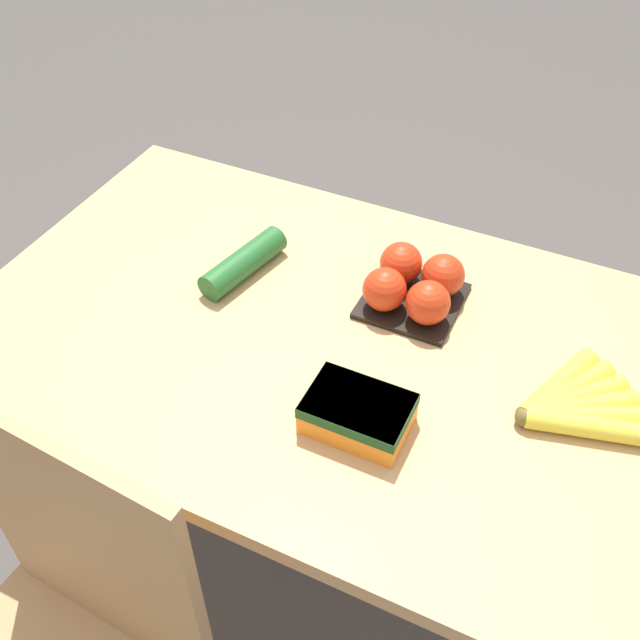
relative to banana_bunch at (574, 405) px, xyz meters
The scene contains 6 objects.
ground_plane 0.87m from the banana_bunch, ahead, with size 12.00×12.00×0.00m, color #4C4742.
dining_table 0.43m from the banana_bunch, ahead, with size 1.18×0.75×0.75m.
banana_bunch is the anchor object (origin of this frame).
tomato_pack 0.32m from the banana_bunch, 22.60° to the right, with size 0.16×0.16×0.08m.
carrot_bag 0.32m from the banana_bunch, 29.88° to the left, with size 0.15×0.10×0.05m.
cucumber_near 0.60m from the banana_bunch, ahead, with size 0.09×0.19×0.05m.
Camera 1 is at (-0.37, 0.78, 1.61)m, focal length 42.00 mm.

